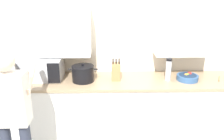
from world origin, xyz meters
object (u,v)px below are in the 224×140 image
Objects in this scene: thermos_flask at (168,69)px; person_figure at (12,112)px; knife_block at (116,71)px; stock_pot at (83,73)px; fruit_bowl at (187,77)px; microwave_oven at (39,69)px.

thermos_flask is 1.91m from person_figure.
thermos_flask is 0.19× the size of person_figure.
stock_pot is (-0.43, -0.05, -0.01)m from knife_block.
knife_block is at bearing 38.47° from person_figure.
knife_block is at bearing 177.37° from fruit_bowl.
person_figure is at bearing -93.45° from microwave_oven.
thermos_flask reaches higher than microwave_oven.
knife_block is at bearing 6.10° from stock_pot.
thermos_flask reaches higher than stock_pot.
microwave_oven is 0.88m from person_figure.
thermos_flask is 0.77× the size of stock_pot.
thermos_flask is 1.10m from stock_pot.
person_figure reaches higher than knife_block.
thermos_flask is 1.07× the size of fruit_bowl.
microwave_oven is 2.39× the size of thermos_flask.
knife_block is at bearing -1.81° from microwave_oven.
microwave_oven is at bearing 86.55° from person_figure.
stock_pot is at bearing 51.57° from person_figure.
stock_pot is at bearing -179.43° from thermos_flask.
stock_pot is at bearing -179.89° from fruit_bowl.
knife_block reaches higher than stock_pot.
knife_block reaches higher than microwave_oven.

